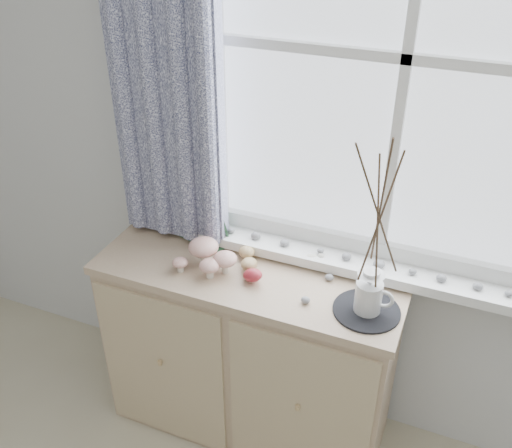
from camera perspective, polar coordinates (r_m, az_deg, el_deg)
name	(u,v)px	position (r m, az deg, el deg)	size (l,w,h in m)	color
sideboard	(249,352)	(2.46, -0.69, -12.69)	(1.20, 0.45, 0.85)	tan
botanical_book	(191,212)	(2.31, -6.47, 1.17)	(0.37, 0.13, 0.26)	#1F4026
toadstool_cluster	(208,255)	(2.17, -4.83, -3.10)	(0.24, 0.17, 0.11)	white
wooden_eggs	(249,263)	(2.17, -0.67, -3.97)	(0.14, 0.18, 0.08)	tan
songbird_figurine	(311,260)	(2.20, 5.56, -3.59)	(0.11, 0.05, 0.06)	white
crocheted_doily	(366,310)	(2.03, 10.99, -8.49)	(0.24, 0.24, 0.01)	black
twig_pitcher	(380,211)	(1.80, 12.28, 1.26)	(0.26, 0.26, 0.70)	silver
sideboard_pebbles	(332,288)	(2.10, 7.65, -6.35)	(0.33, 0.23, 0.02)	#939396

